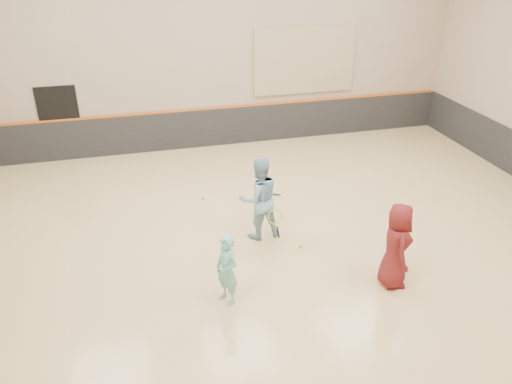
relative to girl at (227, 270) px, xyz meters
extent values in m
cube|color=tan|center=(1.20, 1.48, -0.79)|extent=(15.00, 12.00, 0.20)
cube|color=tan|center=(1.20, 7.49, 2.31)|extent=(15.00, 0.02, 6.00)
cube|color=tan|center=(1.20, -4.53, 2.31)|extent=(15.00, 0.02, 6.00)
cube|color=#232326|center=(1.20, 7.45, -0.09)|extent=(14.90, 0.04, 1.20)
cube|color=#D85914|center=(1.20, 7.44, 0.53)|extent=(14.90, 0.03, 0.06)
cube|color=tan|center=(4.00, 7.43, 1.81)|extent=(3.20, 0.08, 2.00)
cube|color=black|center=(-3.30, 7.46, 0.41)|extent=(1.10, 0.05, 2.20)
imported|color=#71C5BD|center=(0.00, 0.00, 0.00)|extent=(0.53, 0.60, 1.37)
imported|color=#83B1CB|center=(1.11, 2.00, 0.24)|extent=(0.97, 0.80, 1.85)
imported|color=maroon|center=(3.12, -0.27, 0.16)|extent=(0.71, 0.93, 1.69)
sphere|color=#D3DD33|center=(1.85, 1.29, -0.65)|extent=(0.07, 0.07, 0.07)
sphere|color=gold|center=(3.18, -0.44, 0.46)|extent=(0.07, 0.07, 0.07)
sphere|color=#D3E435|center=(0.18, 3.98, -0.65)|extent=(0.07, 0.07, 0.07)
camera|label=1|loc=(-1.30, -7.04, 5.24)|focal=35.00mm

